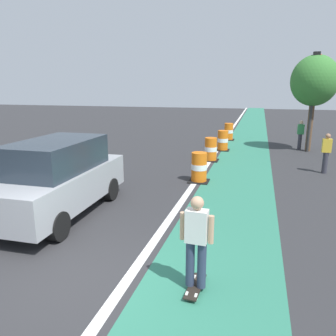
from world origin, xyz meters
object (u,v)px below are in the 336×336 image
at_px(skateboarder_on_lane, 196,241).
at_px(traffic_barrel_far, 229,132).
at_px(traffic_barrel_front, 199,168).
at_px(street_tree_sidewalk, 315,81).
at_px(traffic_barrel_mid, 211,150).
at_px(pedestrian_waiting, 326,152).
at_px(parked_suv_nearest, 58,177).
at_px(pedestrian_crossing, 300,134).
at_px(traffic_light_corner, 314,85).
at_px(traffic_barrel_back, 223,141).

bearing_deg(skateboarder_on_lane, traffic_barrel_far, 93.41).
height_order(traffic_barrel_front, street_tree_sidewalk, street_tree_sidewalk).
bearing_deg(traffic_barrel_mid, pedestrian_waiting, -12.94).
relative_size(traffic_barrel_front, traffic_barrel_far, 1.00).
bearing_deg(street_tree_sidewalk, traffic_barrel_front, -121.75).
xyz_separation_m(parked_suv_nearest, pedestrian_waiting, (7.73, 6.67, -0.17)).
relative_size(traffic_barrel_front, pedestrian_waiting, 0.68).
relative_size(parked_suv_nearest, street_tree_sidewalk, 0.93).
bearing_deg(pedestrian_crossing, traffic_barrel_far, 149.67).
distance_m(traffic_light_corner, pedestrian_crossing, 2.71).
bearing_deg(traffic_barrel_mid, traffic_barrel_far, 88.00).
relative_size(traffic_barrel_mid, pedestrian_crossing, 0.68).
xyz_separation_m(skateboarder_on_lane, pedestrian_waiting, (3.53, 9.12, -0.05)).
relative_size(skateboarder_on_lane, street_tree_sidewalk, 0.34).
distance_m(skateboarder_on_lane, pedestrian_waiting, 9.78).
height_order(traffic_barrel_back, traffic_barrel_far, same).
distance_m(traffic_barrel_back, traffic_barrel_far, 3.77).
bearing_deg(traffic_barrel_mid, street_tree_sidewalk, 39.11).
distance_m(parked_suv_nearest, traffic_barrel_front, 5.17).
bearing_deg(pedestrian_waiting, traffic_light_corner, 90.70).
bearing_deg(traffic_barrel_mid, traffic_barrel_front, -88.42).
relative_size(traffic_barrel_far, street_tree_sidewalk, 0.22).
bearing_deg(pedestrian_crossing, traffic_barrel_mid, -136.39).
relative_size(traffic_barrel_front, traffic_barrel_mid, 1.00).
distance_m(traffic_barrel_far, pedestrian_waiting, 8.87).
bearing_deg(skateboarder_on_lane, traffic_barrel_back, 94.25).
xyz_separation_m(traffic_barrel_front, pedestrian_crossing, (4.23, 7.77, 0.33)).
bearing_deg(traffic_barrel_front, traffic_barrel_far, 89.28).
height_order(skateboarder_on_lane, traffic_barrel_back, skateboarder_on_lane).
bearing_deg(pedestrian_crossing, traffic_barrel_front, -118.58).
xyz_separation_m(parked_suv_nearest, traffic_barrel_far, (3.21, 14.29, -0.50)).
bearing_deg(traffic_light_corner, street_tree_sidewalk, 78.81).
relative_size(skateboarder_on_lane, parked_suv_nearest, 0.37).
height_order(parked_suv_nearest, pedestrian_crossing, parked_suv_nearest).
bearing_deg(traffic_barrel_back, pedestrian_waiting, -40.64).
xyz_separation_m(traffic_barrel_back, pedestrian_waiting, (4.49, -3.85, 0.33)).
relative_size(traffic_light_corner, street_tree_sidewalk, 1.02).
xyz_separation_m(traffic_barrel_mid, pedestrian_waiting, (4.75, -1.09, 0.33)).
bearing_deg(street_tree_sidewalk, traffic_light_corner, -101.19).
height_order(traffic_barrel_far, street_tree_sidewalk, street_tree_sidewalk).
bearing_deg(traffic_barrel_back, skateboarder_on_lane, -85.75).
relative_size(parked_suv_nearest, traffic_barrel_back, 4.24).
height_order(parked_suv_nearest, traffic_barrel_mid, parked_suv_nearest).
relative_size(parked_suv_nearest, pedestrian_waiting, 2.87).
xyz_separation_m(traffic_barrel_far, traffic_light_corner, (4.46, -2.90, 2.97)).
distance_m(parked_suv_nearest, traffic_barrel_back, 11.02).
distance_m(skateboarder_on_lane, traffic_light_corner, 14.50).
relative_size(parked_suv_nearest, traffic_light_corner, 0.91).
height_order(skateboarder_on_lane, pedestrian_waiting, skateboarder_on_lane).
bearing_deg(pedestrian_waiting, pedestrian_crossing, 94.58).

